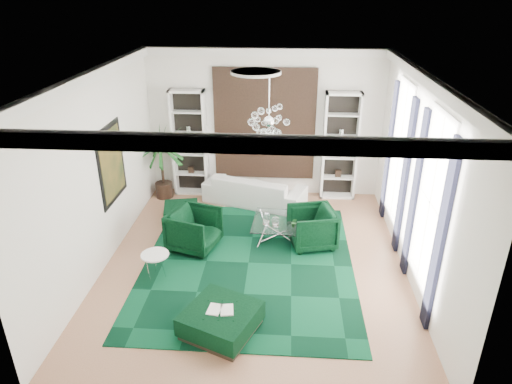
# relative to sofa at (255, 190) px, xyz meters

# --- Properties ---
(floor) EXTENTS (6.00, 7.00, 0.02)m
(floor) POSITION_rel_sofa_xyz_m (0.21, -2.76, -0.38)
(floor) COLOR tan
(floor) RESTS_ON ground
(ceiling) EXTENTS (6.00, 7.00, 0.02)m
(ceiling) POSITION_rel_sofa_xyz_m (0.21, -2.76, 3.44)
(ceiling) COLOR white
(ceiling) RESTS_ON ground
(wall_back) EXTENTS (6.00, 0.02, 3.80)m
(wall_back) POSITION_rel_sofa_xyz_m (0.21, 0.75, 1.53)
(wall_back) COLOR white
(wall_back) RESTS_ON ground
(wall_front) EXTENTS (6.00, 0.02, 3.80)m
(wall_front) POSITION_rel_sofa_xyz_m (0.21, -6.27, 1.53)
(wall_front) COLOR white
(wall_front) RESTS_ON ground
(wall_left) EXTENTS (0.02, 7.00, 3.80)m
(wall_left) POSITION_rel_sofa_xyz_m (-2.80, -2.76, 1.53)
(wall_left) COLOR white
(wall_left) RESTS_ON ground
(wall_right) EXTENTS (0.02, 7.00, 3.80)m
(wall_right) POSITION_rel_sofa_xyz_m (3.22, -2.76, 1.53)
(wall_right) COLOR white
(wall_right) RESTS_ON ground
(crown_molding) EXTENTS (6.00, 7.00, 0.18)m
(crown_molding) POSITION_rel_sofa_xyz_m (0.21, -2.76, 3.33)
(crown_molding) COLOR white
(crown_molding) RESTS_ON ceiling
(ceiling_medallion) EXTENTS (0.90, 0.90, 0.05)m
(ceiling_medallion) POSITION_rel_sofa_xyz_m (0.21, -2.46, 3.40)
(ceiling_medallion) COLOR white
(ceiling_medallion) RESTS_ON ceiling
(tapestry) EXTENTS (2.50, 0.06, 2.80)m
(tapestry) POSITION_rel_sofa_xyz_m (0.21, 0.70, 1.53)
(tapestry) COLOR black
(tapestry) RESTS_ON wall_back
(shelving_left) EXTENTS (0.90, 0.38, 2.80)m
(shelving_left) POSITION_rel_sofa_xyz_m (-1.74, 0.55, 1.03)
(shelving_left) COLOR white
(shelving_left) RESTS_ON floor
(shelving_right) EXTENTS (0.90, 0.38, 2.80)m
(shelving_right) POSITION_rel_sofa_xyz_m (2.16, 0.55, 1.03)
(shelving_right) COLOR white
(shelving_right) RESTS_ON floor
(painting) EXTENTS (0.04, 1.30, 1.60)m
(painting) POSITION_rel_sofa_xyz_m (-2.76, -2.16, 1.48)
(painting) COLOR black
(painting) RESTS_ON wall_left
(window_near) EXTENTS (0.03, 1.10, 2.90)m
(window_near) POSITION_rel_sofa_xyz_m (3.20, -3.66, 1.53)
(window_near) COLOR white
(window_near) RESTS_ON wall_right
(curtain_near_a) EXTENTS (0.07, 0.30, 3.25)m
(curtain_near_a) POSITION_rel_sofa_xyz_m (3.16, -4.44, 1.28)
(curtain_near_a) COLOR black
(curtain_near_a) RESTS_ON floor
(curtain_near_b) EXTENTS (0.07, 0.30, 3.25)m
(curtain_near_b) POSITION_rel_sofa_xyz_m (3.16, -2.88, 1.28)
(curtain_near_b) COLOR black
(curtain_near_b) RESTS_ON floor
(window_far) EXTENTS (0.03, 1.10, 2.90)m
(window_far) POSITION_rel_sofa_xyz_m (3.20, -1.26, 1.53)
(window_far) COLOR white
(window_far) RESTS_ON wall_right
(curtain_far_a) EXTENTS (0.07, 0.30, 3.25)m
(curtain_far_a) POSITION_rel_sofa_xyz_m (3.16, -2.04, 1.28)
(curtain_far_a) COLOR black
(curtain_far_a) RESTS_ON floor
(curtain_far_b) EXTENTS (0.07, 0.30, 3.25)m
(curtain_far_b) POSITION_rel_sofa_xyz_m (3.16, -0.48, 1.28)
(curtain_far_b) COLOR black
(curtain_far_b) RESTS_ON floor
(rug) EXTENTS (4.20, 5.00, 0.02)m
(rug) POSITION_rel_sofa_xyz_m (0.08, -2.83, -0.36)
(rug) COLOR black
(rug) RESTS_ON floor
(sofa) EXTENTS (2.75, 1.77, 0.75)m
(sofa) POSITION_rel_sofa_xyz_m (0.00, 0.00, 0.00)
(sofa) COLOR silver
(sofa) RESTS_ON floor
(armchair_left) EXTENTS (1.20, 1.19, 0.88)m
(armchair_left) POSITION_rel_sofa_xyz_m (-1.12, -2.28, 0.07)
(armchair_left) COLOR black
(armchair_left) RESTS_ON floor
(armchair_right) EXTENTS (1.14, 1.12, 0.86)m
(armchair_right) POSITION_rel_sofa_xyz_m (1.38, -2.00, 0.06)
(armchair_right) COLOR black
(armchair_right) RESTS_ON floor
(coffee_table) EXTENTS (1.26, 1.26, 0.41)m
(coffee_table) POSITION_rel_sofa_xyz_m (0.69, -1.72, -0.17)
(coffee_table) COLOR white
(coffee_table) RESTS_ON floor
(ottoman_side) EXTENTS (0.95, 0.95, 0.35)m
(ottoman_side) POSITION_rel_sofa_xyz_m (-1.70, -1.01, -0.20)
(ottoman_side) COLOR black
(ottoman_side) RESTS_ON floor
(ottoman_front) EXTENTS (1.41, 1.41, 0.43)m
(ottoman_front) POSITION_rel_sofa_xyz_m (-0.19, -4.84, -0.16)
(ottoman_front) COLOR black
(ottoman_front) RESTS_ON floor
(book) EXTENTS (0.43, 0.29, 0.03)m
(book) POSITION_rel_sofa_xyz_m (-0.19, -4.84, 0.07)
(book) COLOR white
(book) RESTS_ON ottoman_front
(side_table) EXTENTS (0.68, 0.68, 0.51)m
(side_table) POSITION_rel_sofa_xyz_m (-1.65, -3.42, -0.12)
(side_table) COLOR white
(side_table) RESTS_ON floor
(palm) EXTENTS (1.53, 1.53, 2.44)m
(palm) POSITION_rel_sofa_xyz_m (-2.43, 0.20, 0.84)
(palm) COLOR #19551D
(palm) RESTS_ON floor
(chandelier) EXTENTS (0.98, 0.98, 0.74)m
(chandelier) POSITION_rel_sofa_xyz_m (0.44, -2.36, 2.48)
(chandelier) COLOR white
(chandelier) RESTS_ON ceiling
(table_plant) EXTENTS (0.14, 0.13, 0.21)m
(table_plant) POSITION_rel_sofa_xyz_m (0.99, -1.97, 0.14)
(table_plant) COLOR #19551D
(table_plant) RESTS_ON coffee_table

